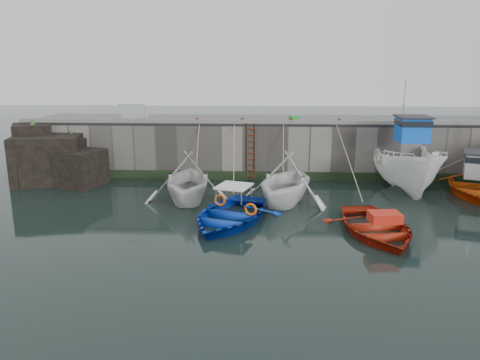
{
  "coord_description": "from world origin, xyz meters",
  "views": [
    {
      "loc": [
        -1.34,
        -15.51,
        6.25
      ],
      "look_at": [
        -2.37,
        5.05,
        1.2
      ],
      "focal_mm": 35.0,
      "sensor_mm": 36.0,
      "label": 1
    }
  ],
  "objects_px": {
    "boat_near_white": "(188,200)",
    "bollard_a": "(197,120)",
    "boat_near_blacktrim": "(285,202)",
    "boat_far_white": "(406,166)",
    "boat_near_blue": "(230,221)",
    "bollard_d": "(339,121)",
    "bollard_c": "(291,121)",
    "bollard_e": "(399,122)",
    "boat_near_navy": "(375,233)",
    "fish_crate": "(294,118)",
    "ladder": "(251,152)",
    "bollard_b": "(242,121)",
    "boat_far_orange": "(477,185)"
  },
  "relations": [
    {
      "from": "boat_far_orange",
      "to": "bollard_b",
      "type": "bearing_deg",
      "value": -170.76
    },
    {
      "from": "boat_near_navy",
      "to": "boat_far_white",
      "type": "xyz_separation_m",
      "value": [
        3.05,
        6.91,
        1.22
      ]
    },
    {
      "from": "boat_near_blacktrim",
      "to": "boat_far_white",
      "type": "relative_size",
      "value": 0.67
    },
    {
      "from": "boat_near_white",
      "to": "bollard_b",
      "type": "distance_m",
      "value": 6.02
    },
    {
      "from": "boat_near_blue",
      "to": "bollard_c",
      "type": "bearing_deg",
      "value": 86.45
    },
    {
      "from": "boat_near_blacktrim",
      "to": "fish_crate",
      "type": "height_order",
      "value": "fish_crate"
    },
    {
      "from": "boat_near_white",
      "to": "boat_near_navy",
      "type": "xyz_separation_m",
      "value": [
        7.89,
        -4.17,
        0.0
      ]
    },
    {
      "from": "ladder",
      "to": "boat_far_white",
      "type": "distance_m",
      "value": 8.18
    },
    {
      "from": "fish_crate",
      "to": "bollard_d",
      "type": "relative_size",
      "value": 1.9
    },
    {
      "from": "boat_far_white",
      "to": "fish_crate",
      "type": "bearing_deg",
      "value": 152.99
    },
    {
      "from": "boat_near_navy",
      "to": "fish_crate",
      "type": "distance_m",
      "value": 10.7
    },
    {
      "from": "boat_far_orange",
      "to": "ladder",
      "type": "bearing_deg",
      "value": -169.61
    },
    {
      "from": "boat_near_navy",
      "to": "bollard_b",
      "type": "bearing_deg",
      "value": 116.05
    },
    {
      "from": "boat_near_blacktrim",
      "to": "boat_far_orange",
      "type": "xyz_separation_m",
      "value": [
        9.76,
        2.22,
        0.4
      ]
    },
    {
      "from": "bollard_d",
      "to": "boat_near_blue",
      "type": "bearing_deg",
      "value": -126.24
    },
    {
      "from": "bollard_e",
      "to": "boat_near_blacktrim",
      "type": "bearing_deg",
      "value": -144.05
    },
    {
      "from": "ladder",
      "to": "boat_near_navy",
      "type": "bearing_deg",
      "value": -58.79
    },
    {
      "from": "boat_near_blacktrim",
      "to": "boat_far_white",
      "type": "distance_m",
      "value": 7.06
    },
    {
      "from": "boat_near_blue",
      "to": "boat_near_blacktrim",
      "type": "relative_size",
      "value": 1.04
    },
    {
      "from": "boat_near_white",
      "to": "bollard_d",
      "type": "height_order",
      "value": "bollard_d"
    },
    {
      "from": "boat_near_white",
      "to": "boat_near_blacktrim",
      "type": "relative_size",
      "value": 0.98
    },
    {
      "from": "boat_near_blacktrim",
      "to": "fish_crate",
      "type": "distance_m",
      "value": 6.71
    },
    {
      "from": "boat_far_orange",
      "to": "bollard_d",
      "type": "xyz_separation_m",
      "value": [
        -6.68,
        2.33,
        2.9
      ]
    },
    {
      "from": "boat_near_navy",
      "to": "boat_far_orange",
      "type": "bearing_deg",
      "value": 37.49
    },
    {
      "from": "boat_near_blacktrim",
      "to": "boat_far_white",
      "type": "xyz_separation_m",
      "value": [
        6.34,
        2.86,
        1.22
      ]
    },
    {
      "from": "bollard_a",
      "to": "boat_far_orange",
      "type": "bearing_deg",
      "value": -9.15
    },
    {
      "from": "boat_near_navy",
      "to": "fish_crate",
      "type": "xyz_separation_m",
      "value": [
        -2.58,
        9.84,
        3.3
      ]
    },
    {
      "from": "bollard_d",
      "to": "bollard_b",
      "type": "bearing_deg",
      "value": 180.0
    },
    {
      "from": "boat_near_blue",
      "to": "boat_far_white",
      "type": "height_order",
      "value": "boat_far_white"
    },
    {
      "from": "ladder",
      "to": "boat_near_white",
      "type": "xyz_separation_m",
      "value": [
        -2.89,
        -4.1,
        -1.59
      ]
    },
    {
      "from": "boat_far_orange",
      "to": "bollard_e",
      "type": "bearing_deg",
      "value": 166.42
    },
    {
      "from": "boat_near_white",
      "to": "bollard_a",
      "type": "distance_m",
      "value": 5.53
    },
    {
      "from": "boat_near_blacktrim",
      "to": "boat_far_white",
      "type": "bearing_deg",
      "value": 42.85
    },
    {
      "from": "bollard_d",
      "to": "bollard_e",
      "type": "xyz_separation_m",
      "value": [
        3.2,
        0.0,
        0.0
      ]
    },
    {
      "from": "boat_near_navy",
      "to": "fish_crate",
      "type": "bearing_deg",
      "value": 98.08
    },
    {
      "from": "boat_near_navy",
      "to": "fish_crate",
      "type": "height_order",
      "value": "fish_crate"
    },
    {
      "from": "boat_near_white",
      "to": "bollard_b",
      "type": "bearing_deg",
      "value": 56.4
    },
    {
      "from": "boat_near_blacktrim",
      "to": "ladder",
      "type": "bearing_deg",
      "value": 130.79
    },
    {
      "from": "bollard_b",
      "to": "boat_far_white",
      "type": "bearing_deg",
      "value": -11.2
    },
    {
      "from": "fish_crate",
      "to": "bollard_e",
      "type": "xyz_separation_m",
      "value": [
        5.57,
        -1.24,
        -0.0
      ]
    },
    {
      "from": "boat_near_white",
      "to": "bollard_a",
      "type": "height_order",
      "value": "bollard_a"
    },
    {
      "from": "boat_far_white",
      "to": "ladder",
      "type": "bearing_deg",
      "value": 170.99
    },
    {
      "from": "bollard_c",
      "to": "bollard_d",
      "type": "xyz_separation_m",
      "value": [
        2.6,
        0.0,
        0.0
      ]
    },
    {
      "from": "bollard_a",
      "to": "bollard_d",
      "type": "xyz_separation_m",
      "value": [
        7.8,
        0.0,
        0.0
      ]
    },
    {
      "from": "boat_near_white",
      "to": "boat_near_blacktrim",
      "type": "distance_m",
      "value": 4.61
    },
    {
      "from": "bollard_e",
      "to": "ladder",
      "type": "bearing_deg",
      "value": -177.6
    },
    {
      "from": "bollard_d",
      "to": "fish_crate",
      "type": "bearing_deg",
      "value": 152.29
    },
    {
      "from": "bollard_a",
      "to": "bollard_b",
      "type": "xyz_separation_m",
      "value": [
        2.5,
        0.0,
        0.0
      ]
    },
    {
      "from": "boat_near_navy",
      "to": "bollard_c",
      "type": "bearing_deg",
      "value": 101.5
    },
    {
      "from": "boat_near_blue",
      "to": "bollard_d",
      "type": "relative_size",
      "value": 18.93
    }
  ]
}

